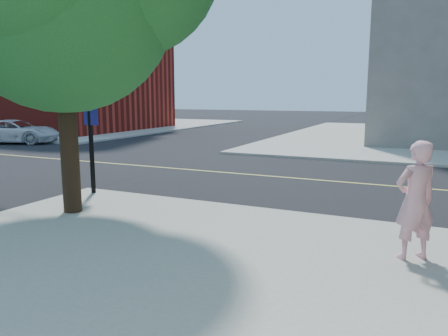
% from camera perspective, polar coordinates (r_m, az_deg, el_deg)
% --- Properties ---
extents(ground, '(140.00, 140.00, 0.00)m').
position_cam_1_polar(ground, '(12.46, -14.18, -3.50)').
color(ground, black).
rests_on(ground, ground).
extents(road_ew, '(140.00, 9.00, 0.01)m').
position_cam_1_polar(road_ew, '(16.13, -4.16, -0.27)').
color(road_ew, black).
rests_on(road_ew, ground).
extents(sidewalk_nw, '(26.00, 25.00, 0.12)m').
position_cam_1_polar(sidewalk_nw, '(43.64, -20.16, 5.42)').
color(sidewalk_nw, '#A6A59A').
rests_on(sidewalk_nw, ground).
extents(church, '(15.20, 12.00, 14.40)m').
position_cam_1_polar(church, '(39.21, -21.26, 15.40)').
color(church, maroon).
rests_on(church, sidewalk_nw).
extents(man_on_phone, '(0.84, 0.80, 1.94)m').
position_cam_1_polar(man_on_phone, '(7.56, 24.02, -3.97)').
color(man_on_phone, '#E8A3B1').
rests_on(man_on_phone, sidewalk_se).
extents(signal_pole, '(3.78, 0.43, 4.27)m').
position_cam_1_polar(signal_pole, '(13.60, -24.35, 12.33)').
color(signal_pole, black).
rests_on(signal_pole, sidewalk_se).
extents(car_a, '(5.45, 4.00, 1.38)m').
position_cam_1_polar(car_a, '(28.06, -25.95, 4.37)').
color(car_a, white).
rests_on(car_a, ground).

